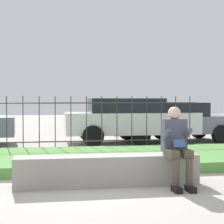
{
  "coord_description": "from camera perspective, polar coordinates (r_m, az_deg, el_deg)",
  "views": [
    {
      "loc": [
        -0.7,
        -6.05,
        1.4
      ],
      "look_at": [
        0.89,
        3.84,
        1.09
      ],
      "focal_mm": 60.0,
      "sensor_mm": 36.0,
      "label": 1
    }
  ],
  "objects": [
    {
      "name": "person_seated_reader",
      "position": [
        6.15,
        9.75,
        -4.61
      ],
      "size": [
        0.42,
        0.73,
        1.3
      ],
      "color": "black",
      "rests_on": "ground_plane"
    },
    {
      "name": "stone_bench",
      "position": [
        6.22,
        -0.69,
        -9.12
      ],
      "size": [
        3.01,
        0.45,
        0.5
      ],
      "color": "gray",
      "rests_on": "ground_plane"
    },
    {
      "name": "ground_plane",
      "position": [
        6.24,
        -2.5,
        -11.17
      ],
      "size": [
        60.0,
        60.0,
        0.0
      ],
      "primitive_type": "plane",
      "color": "#A8A399"
    },
    {
      "name": "iron_fence",
      "position": [
        10.04,
        -5.09,
        -1.71
      ],
      "size": [
        6.65,
        0.03,
        1.51
      ],
      "color": "#332D28",
      "rests_on": "ground_plane"
    },
    {
      "name": "car_parked_right",
      "position": [
        12.83,
        8.97,
        -1.33
      ],
      "size": [
        4.5,
        2.04,
        1.32
      ],
      "rotation": [
        0.0,
        0.0,
        0.06
      ],
      "color": "slate",
      "rests_on": "ground_plane"
    },
    {
      "name": "car_parked_center",
      "position": [
        12.25,
        2.63,
        -1.1
      ],
      "size": [
        4.26,
        1.96,
        1.46
      ],
      "rotation": [
        0.0,
        0.0,
        -0.01
      ],
      "color": "silver",
      "rests_on": "ground_plane"
    },
    {
      "name": "grass_berm",
      "position": [
        8.33,
        -4.21,
        -7.17
      ],
      "size": [
        8.65,
        2.9,
        0.21
      ],
      "color": "#569342",
      "rests_on": "ground_plane"
    }
  ]
}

